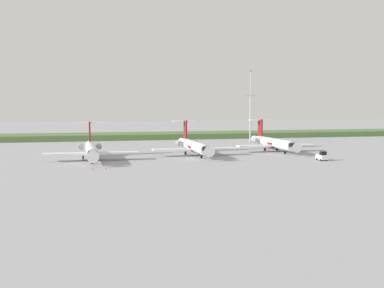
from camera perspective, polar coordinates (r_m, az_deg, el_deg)
ground_plane at (r=148.04m, az=-1.79°, el=-0.54°), size 500.00×500.00×0.00m
grass_berm at (r=193.16m, az=-4.55°, el=0.99°), size 320.00×20.00×2.14m
regional_jet_nearest at (r=119.77m, az=-11.91°, el=-0.66°), size 22.81×31.00×9.00m
regional_jet_second at (r=128.19m, az=0.22°, el=-0.22°), size 22.81×31.00×9.00m
regional_jet_third at (r=141.07m, az=9.65°, el=0.17°), size 22.81×31.00×9.00m
antenna_mast at (r=172.55m, az=6.95°, el=3.70°), size 4.40×0.50×25.67m
baggage_tug at (r=120.39m, az=15.20°, el=-1.43°), size 1.72×3.20×2.30m
safety_cone_front_marker at (r=102.45m, az=-11.84°, el=-2.83°), size 0.44×0.44×0.55m
safety_cone_mid_marker at (r=102.19m, az=-10.27°, el=-2.83°), size 0.44×0.44×0.55m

